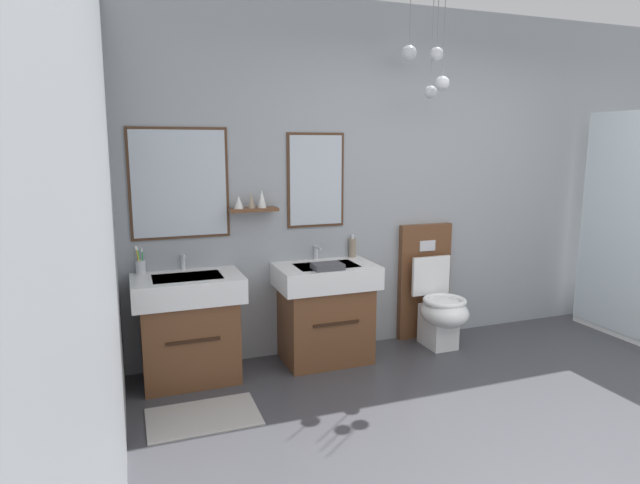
% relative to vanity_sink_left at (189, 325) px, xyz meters
% --- Properties ---
extents(ground_plane, '(6.43, 5.53, 0.10)m').
position_rel_vanity_sink_left_xyz_m(ground_plane, '(2.04, -1.83, -0.46)').
color(ground_plane, '#3D3D42').
rests_on(ground_plane, ground).
extents(wall_back, '(5.23, 0.60, 2.76)m').
position_rel_vanity_sink_left_xyz_m(wall_back, '(2.02, 0.28, 0.98)').
color(wall_back, '#999EA3').
rests_on(wall_back, ground).
extents(wall_left, '(0.12, 4.33, 2.76)m').
position_rel_vanity_sink_left_xyz_m(wall_left, '(-0.51, -1.83, 0.98)').
color(wall_left, '#999EA3').
rests_on(wall_left, ground).
extents(bath_mat, '(0.68, 0.44, 0.01)m').
position_rel_vanity_sink_left_xyz_m(bath_mat, '(0.00, -0.61, -0.40)').
color(bath_mat, '#9E9993').
rests_on(bath_mat, ground).
extents(vanity_sink_left, '(0.76, 0.52, 0.77)m').
position_rel_vanity_sink_left_xyz_m(vanity_sink_left, '(0.00, 0.00, 0.00)').
color(vanity_sink_left, brown).
rests_on(vanity_sink_left, ground).
extents(tap_on_left_sink, '(0.03, 0.13, 0.11)m').
position_rel_vanity_sink_left_xyz_m(tap_on_left_sink, '(0.00, 0.19, 0.43)').
color(tap_on_left_sink, silver).
rests_on(tap_on_left_sink, vanity_sink_left).
extents(vanity_sink_right, '(0.76, 0.52, 0.77)m').
position_rel_vanity_sink_left_xyz_m(vanity_sink_right, '(1.04, 0.00, 0.00)').
color(vanity_sink_right, brown).
rests_on(vanity_sink_right, ground).
extents(tap_on_right_sink, '(0.03, 0.13, 0.11)m').
position_rel_vanity_sink_left_xyz_m(tap_on_right_sink, '(1.04, 0.19, 0.43)').
color(tap_on_right_sink, silver).
rests_on(tap_on_right_sink, vanity_sink_right).
extents(toilet, '(0.48, 0.62, 1.00)m').
position_rel_vanity_sink_left_xyz_m(toilet, '(2.03, 0.02, -0.03)').
color(toilet, brown).
rests_on(toilet, ground).
extents(toothbrush_cup, '(0.07, 0.07, 0.20)m').
position_rel_vanity_sink_left_xyz_m(toothbrush_cup, '(-0.30, 0.18, 0.42)').
color(toothbrush_cup, silver).
rests_on(toothbrush_cup, vanity_sink_left).
extents(soap_dispenser, '(0.06, 0.06, 0.19)m').
position_rel_vanity_sink_left_xyz_m(soap_dispenser, '(1.34, 0.19, 0.44)').
color(soap_dispenser, gray).
rests_on(soap_dispenser, vanity_sink_right).
extents(folded_hand_towel, '(0.22, 0.16, 0.04)m').
position_rel_vanity_sink_left_xyz_m(folded_hand_towel, '(1.00, -0.16, 0.38)').
color(folded_hand_towel, '#47474C').
rests_on(folded_hand_towel, vanity_sink_right).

